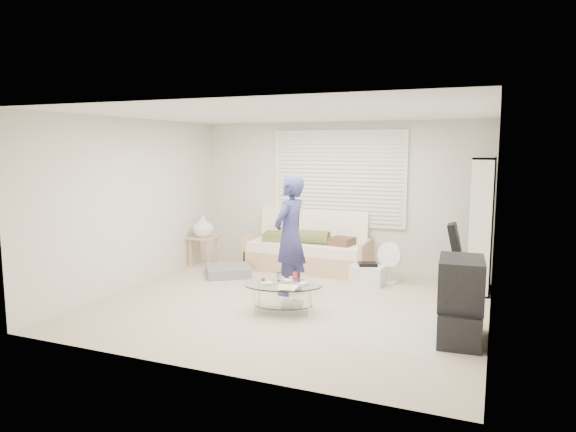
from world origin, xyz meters
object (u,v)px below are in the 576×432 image
at_px(bookshelf, 481,225).
at_px(coffee_table, 283,289).
at_px(tv_unit, 460,300).
at_px(futon_sofa, 308,250).

height_order(bookshelf, coffee_table, bookshelf).
bearing_deg(tv_unit, coffee_table, 176.66).
xyz_separation_m(bookshelf, coffee_table, (-2.24, -2.02, -0.67)).
height_order(futon_sofa, bookshelf, bookshelf).
bearing_deg(tv_unit, bookshelf, 86.66).
xyz_separation_m(futon_sofa, coffee_table, (0.49, -2.26, -0.03)).
height_order(futon_sofa, tv_unit, futon_sofa).
xyz_separation_m(bookshelf, tv_unit, (-0.13, -2.14, -0.53)).
bearing_deg(bookshelf, coffee_table, -138.03).
bearing_deg(tv_unit, futon_sofa, 137.57).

